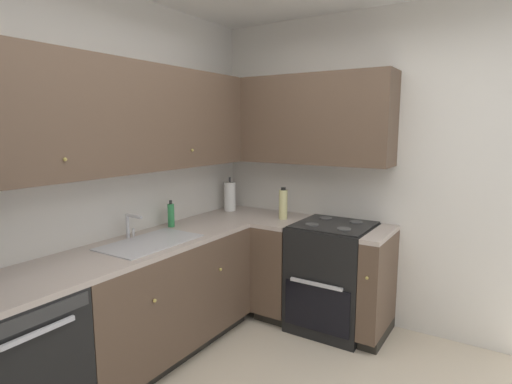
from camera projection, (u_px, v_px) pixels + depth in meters
name	position (u px, v px, depth m)	size (l,w,h in m)	color
wall_back	(74.00, 184.00, 2.74)	(3.68, 0.05, 2.64)	silver
wall_right	(403.00, 173.00, 3.35)	(0.05, 3.47, 2.64)	silver
dishwasher	(10.00, 371.00, 2.16)	(0.60, 0.63, 0.85)	black
lower_cabinets_back	(159.00, 298.00, 3.06)	(1.54, 0.62, 0.85)	brown
countertop_back	(157.00, 241.00, 2.99)	(2.75, 0.60, 0.04)	#B7A89E
lower_cabinets_right	(311.00, 274.00, 3.57)	(0.62, 1.09, 0.85)	brown
countertop_right	(312.00, 225.00, 3.49)	(0.60, 1.09, 0.03)	#B7A89E
oven_range	(333.00, 275.00, 3.48)	(0.68, 0.62, 1.04)	black
upper_cabinets_back	(120.00, 118.00, 2.79)	(2.43, 0.34, 0.75)	brown
upper_cabinets_right	(298.00, 120.00, 3.59)	(0.32, 1.64, 0.75)	brown
sink	(151.00, 248.00, 2.90)	(0.69, 0.40, 0.10)	#B7B7BC
faucet	(130.00, 224.00, 2.99)	(0.07, 0.16, 0.18)	silver
soap_bottle	(171.00, 215.00, 3.34)	(0.05, 0.05, 0.22)	#338C4C
paper_towel_roll	(230.00, 196.00, 3.98)	(0.11, 0.11, 0.34)	white
oil_bottle	(283.00, 204.00, 3.62)	(0.08, 0.08, 0.28)	beige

